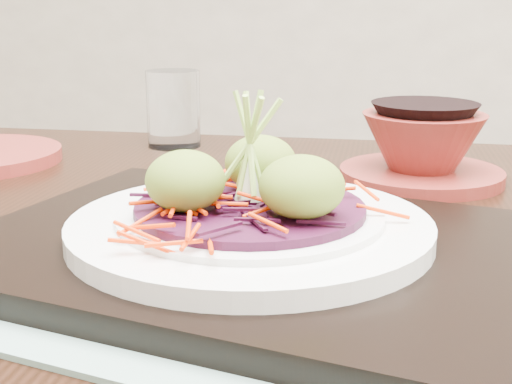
% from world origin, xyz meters
% --- Properties ---
extents(dining_table, '(1.21, 0.82, 0.75)m').
position_xyz_m(dining_table, '(-0.06, -0.07, 0.65)').
color(dining_table, black).
rests_on(dining_table, ground).
extents(placemat, '(0.48, 0.41, 0.00)m').
position_xyz_m(placemat, '(-0.09, -0.13, 0.75)').
color(placemat, gray).
rests_on(placemat, dining_table).
extents(serving_tray, '(0.42, 0.35, 0.02)m').
position_xyz_m(serving_tray, '(-0.09, -0.13, 0.76)').
color(serving_tray, black).
rests_on(serving_tray, placemat).
extents(white_plate, '(0.24, 0.24, 0.02)m').
position_xyz_m(white_plate, '(-0.09, -0.13, 0.78)').
color(white_plate, white).
rests_on(white_plate, serving_tray).
extents(cabbage_bed, '(0.15, 0.15, 0.01)m').
position_xyz_m(cabbage_bed, '(-0.09, -0.13, 0.79)').
color(cabbage_bed, '#380B22').
rests_on(cabbage_bed, white_plate).
extents(carrot_julienne, '(0.18, 0.18, 0.01)m').
position_xyz_m(carrot_julienne, '(-0.09, -0.13, 0.80)').
color(carrot_julienne, red).
rests_on(carrot_julienne, cabbage_bed).
extents(guacamole_scoops, '(0.13, 0.12, 0.04)m').
position_xyz_m(guacamole_scoops, '(-0.09, -0.13, 0.81)').
color(guacamole_scoops, olive).
rests_on(guacamole_scoops, cabbage_bed).
extents(scallion_garnish, '(0.05, 0.05, 0.08)m').
position_xyz_m(scallion_garnish, '(-0.09, -0.13, 0.83)').
color(scallion_garnish, '#9CCA50').
rests_on(scallion_garnish, cabbage_bed).
extents(water_glass, '(0.08, 0.08, 0.09)m').
position_xyz_m(water_glass, '(-0.26, 0.24, 0.79)').
color(water_glass, white).
rests_on(water_glass, dining_table).
extents(terracotta_bowl_set, '(0.20, 0.20, 0.07)m').
position_xyz_m(terracotta_bowl_set, '(0.03, 0.13, 0.78)').
color(terracotta_bowl_set, maroon).
rests_on(terracotta_bowl_set, dining_table).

